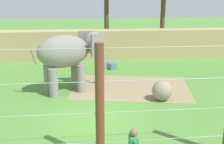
% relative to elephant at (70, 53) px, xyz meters
% --- Properties ---
extents(ground_plane, '(120.00, 120.00, 0.00)m').
position_rel_elephant_xyz_m(ground_plane, '(1.15, -3.87, -2.15)').
color(ground_plane, '#518938').
extents(dirt_patch, '(7.39, 5.85, 0.01)m').
position_rel_elephant_xyz_m(dirt_patch, '(3.50, 0.32, -2.15)').
color(dirt_patch, '#937F5B').
rests_on(dirt_patch, ground).
extents(embankment_wall, '(36.00, 1.80, 2.40)m').
position_rel_elephant_xyz_m(embankment_wall, '(1.15, 8.62, -0.95)').
color(embankment_wall, tan).
rests_on(embankment_wall, ground).
extents(elephant, '(4.07, 2.81, 3.24)m').
position_rel_elephant_xyz_m(elephant, '(0.00, 0.00, 0.00)').
color(elephant, gray).
rests_on(elephant, ground).
extents(enrichment_ball, '(1.04, 1.04, 1.04)m').
position_rel_elephant_xyz_m(enrichment_ball, '(4.68, -1.90, -1.63)').
color(enrichment_ball, gray).
rests_on(enrichment_ball, ground).
extents(cable_fence, '(9.59, 0.28, 3.84)m').
position_rel_elephant_xyz_m(cable_fence, '(1.18, -7.02, -0.23)').
color(cable_fence, brown).
rests_on(cable_fence, ground).
extents(feed_trough, '(1.15, 1.46, 0.44)m').
position_rel_elephant_xyz_m(feed_trough, '(2.54, 4.97, -1.93)').
color(feed_trough, slate).
rests_on(feed_trough, ground).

